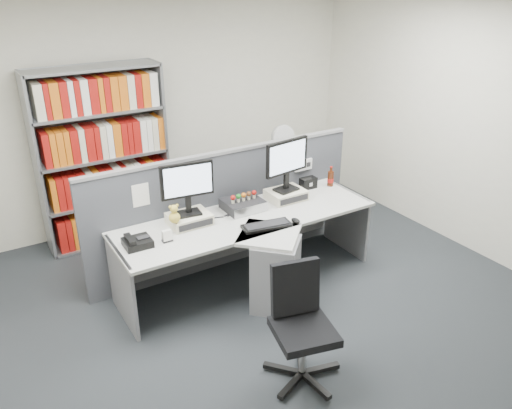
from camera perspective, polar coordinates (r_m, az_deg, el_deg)
ground at (r=4.79m, az=4.14°, el=-12.89°), size 5.50×5.50×0.00m
room_shell at (r=3.96m, az=4.93°, el=8.12°), size 5.04×5.54×2.72m
partition at (r=5.37m, az=-3.28°, el=-0.34°), size 3.00×0.08×1.27m
desk at (r=4.95m, az=0.33°, el=-5.12°), size 2.60×1.20×0.72m
monitor_riser_left at (r=4.88m, az=-7.38°, el=-1.59°), size 0.38×0.31×0.10m
monitor_riser_right at (r=5.37m, az=3.35°, el=1.09°), size 0.38×0.31×0.10m
monitor_left at (r=4.74m, az=-7.61°, el=2.24°), size 0.50×0.19×0.51m
monitor_right at (r=5.23m, az=3.43°, el=4.84°), size 0.53×0.20×0.54m
desktop_pc at (r=5.14m, az=-1.46°, el=-0.01°), size 0.37×0.33×0.10m
figurines at (r=5.08m, az=-1.38°, el=0.96°), size 0.29×0.05×0.09m
keyboard at (r=4.80m, az=1.17°, el=-2.33°), size 0.48×0.25×0.03m
mouse at (r=4.89m, az=4.41°, el=-1.79°), size 0.07×0.11×0.04m
desk_phone at (r=4.59m, az=-13.04°, el=-4.08°), size 0.24×0.22×0.10m
desk_calendar at (r=4.61m, az=-9.82°, el=-3.50°), size 0.09×0.07×0.11m
plush_toy at (r=4.68m, az=-9.02°, el=-1.17°), size 0.10×0.10×0.18m
speaker at (r=5.66m, az=5.79°, el=2.38°), size 0.18×0.10×0.12m
cola_bottle at (r=5.74m, az=8.24°, el=2.85°), size 0.07×0.07×0.23m
shelving_unit at (r=5.99m, az=-16.54°, el=4.75°), size 1.41×0.40×2.00m
filing_cabinet at (r=6.64m, az=2.84°, el=1.91°), size 0.45×0.61×0.70m
desk_fan at (r=6.41m, az=2.96°, el=7.25°), size 0.28×0.17×0.47m
office_chair at (r=4.00m, az=4.94°, el=-12.71°), size 0.61×0.60×0.92m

